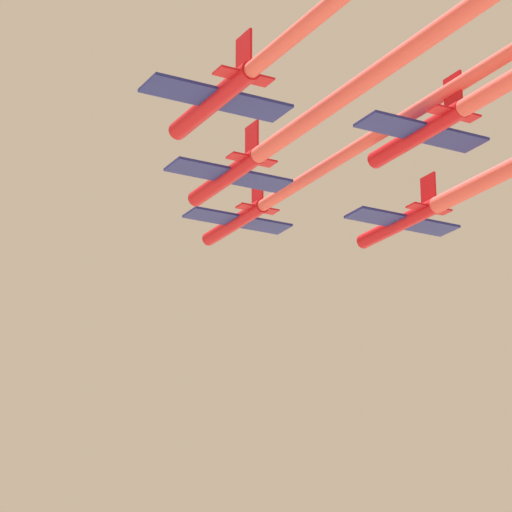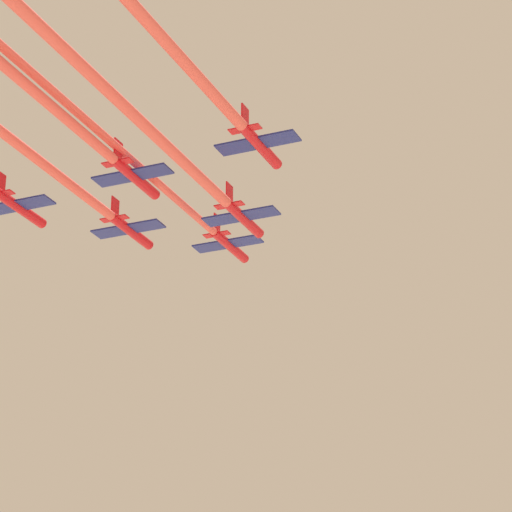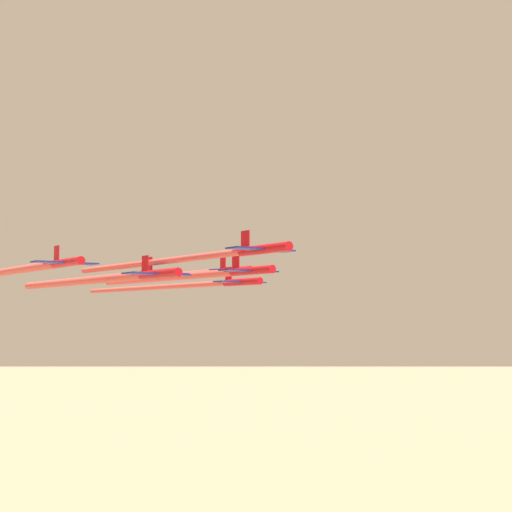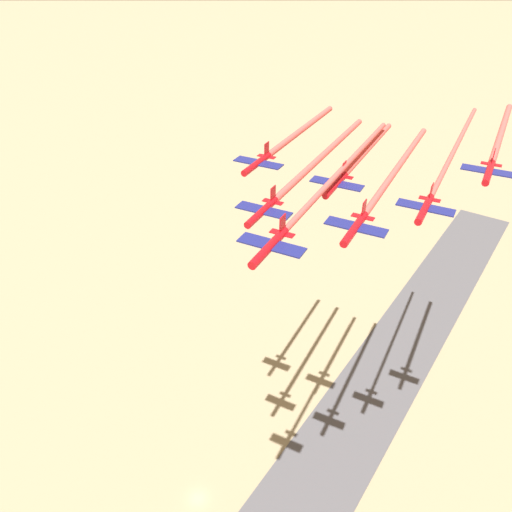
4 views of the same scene
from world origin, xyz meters
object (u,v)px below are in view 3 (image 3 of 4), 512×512
jet_3 (241,282)px  jet_6 (234,270)px  jet_0 (262,249)px  jet_5 (66,262)px  jet_2 (158,274)px  jet_1 (250,271)px  jet_4 (161,273)px

jet_3 → jet_6: 15.09m
jet_0 → jet_5: bearing=-59.5°
jet_2 → jet_3: size_ratio=1.00×
jet_1 → jet_4: 14.82m
jet_6 → jet_4: bearing=29.5°
jet_1 → jet_5: bearing=-29.5°
jet_2 → jet_3: jet_3 is taller
jet_0 → jet_6: 44.46m
jet_0 → jet_3: 29.77m
jet_3 → jet_6: (-8.43, 12.19, 2.83)m
jet_1 → jet_5: 25.93m
jet_0 → jet_6: bearing=-120.5°
jet_3 → jet_5: jet_5 is taller
jet_2 → jet_4: 14.85m
jet_3 → jet_4: jet_4 is taller
jet_1 → jet_3: 14.85m
jet_6 → jet_5: bearing=18.8°
jet_3 → jet_0: bearing=59.5°
jet_2 → jet_4: size_ratio=1.00×
jet_0 → jet_5: 29.65m
jet_1 → jet_4: size_ratio=1.00×
jet_3 → jet_4: (-6.32, -13.64, 0.98)m
jet_5 → jet_6: size_ratio=1.00×
jet_4 → jet_2: bearing=59.5°
jet_6 → jet_1: bearing=59.5°
jet_2 → jet_5: (-14.75, -1.45, 1.91)m
jet_4 → jet_0: bearing=90.0°
jet_4 → jet_5: jet_5 is taller
jet_0 → jet_2: bearing=-59.5°
jet_0 → jet_5: jet_0 is taller
jet_3 → jet_5: size_ratio=1.00×
jet_2 → jet_3: 25.91m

